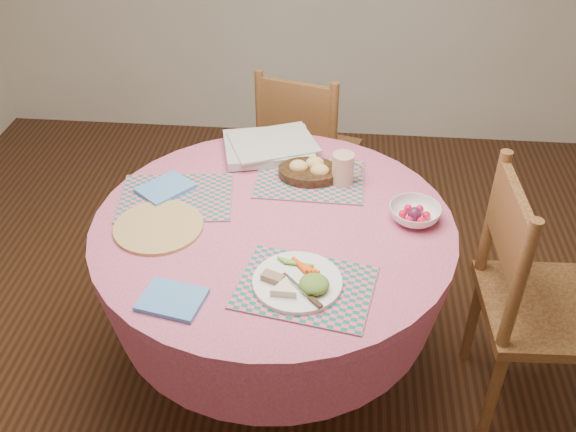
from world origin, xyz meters
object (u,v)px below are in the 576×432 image
(dining_table, at_px, (274,266))
(bread_bowl, at_px, (310,170))
(chair_right, at_px, (533,298))
(dinner_plate, at_px, (300,281))
(chair_back, at_px, (305,151))
(fruit_bowl, at_px, (415,214))
(wicker_trivet, at_px, (159,227))
(latte_mug, at_px, (344,169))

(dining_table, xyz_separation_m, bread_bowl, (0.10, 0.29, 0.23))
(chair_right, bearing_deg, bread_bowl, 64.93)
(dinner_plate, relative_size, bread_bowl, 1.18)
(chair_back, bearing_deg, fruit_bowl, 132.30)
(chair_right, distance_m, wicker_trivet, 1.31)
(dining_table, relative_size, latte_mug, 10.56)
(fruit_bowl, bearing_deg, dinner_plate, -134.63)
(dining_table, height_order, dinner_plate, dinner_plate)
(bread_bowl, height_order, fruit_bowl, bread_bowl)
(dinner_plate, height_order, latte_mug, latte_mug)
(dinner_plate, bearing_deg, wicker_trivet, 153.79)
(fruit_bowl, bearing_deg, bread_bowl, 148.07)
(latte_mug, bearing_deg, fruit_bowl, -39.58)
(chair_back, height_order, fruit_bowl, chair_back)
(chair_back, bearing_deg, bread_bowl, 111.28)
(chair_back, xyz_separation_m, latte_mug, (0.18, -0.67, 0.33))
(dining_table, bearing_deg, chair_back, 87.14)
(dining_table, height_order, chair_right, chair_right)
(dinner_plate, bearing_deg, dining_table, 110.04)
(wicker_trivet, relative_size, fruit_bowl, 1.57)
(bread_bowl, bearing_deg, dining_table, -109.76)
(wicker_trivet, height_order, bread_bowl, bread_bowl)
(fruit_bowl, bearing_deg, chair_right, -13.34)
(chair_right, xyz_separation_m, wicker_trivet, (-1.28, -0.02, 0.24))
(dining_table, xyz_separation_m, wicker_trivet, (-0.38, -0.07, 0.20))
(dining_table, relative_size, chair_right, 1.25)
(chair_back, relative_size, dinner_plate, 3.40)
(wicker_trivet, distance_m, latte_mug, 0.70)
(dinner_plate, distance_m, latte_mug, 0.59)
(latte_mug, height_order, fruit_bowl, latte_mug)
(latte_mug, bearing_deg, dining_table, -131.32)
(chair_right, relative_size, dinner_plate, 3.66)
(dining_table, bearing_deg, wicker_trivet, -169.88)
(dinner_plate, xyz_separation_m, fruit_bowl, (0.36, 0.37, 0.01))
(chair_back, relative_size, wicker_trivet, 3.07)
(chair_back, bearing_deg, wicker_trivet, 83.16)
(chair_back, height_order, dinner_plate, chair_back)
(chair_back, distance_m, bread_bowl, 0.72)
(dinner_plate, height_order, bread_bowl, bread_bowl)
(dinner_plate, relative_size, latte_mug, 2.30)
(dinner_plate, distance_m, bread_bowl, 0.60)
(chair_right, bearing_deg, wicker_trivet, 88.61)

